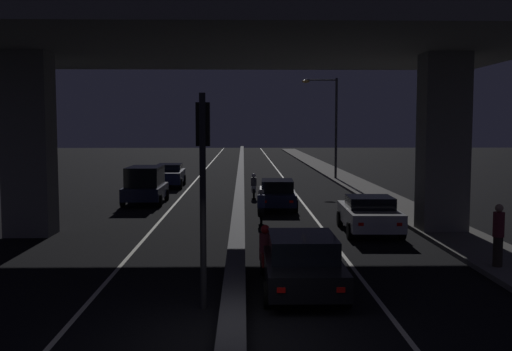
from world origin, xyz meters
The scene contains 17 objects.
ground_plane centered at (0.00, 0.00, 0.00)m, with size 200.00×200.00×0.00m, color black.
lane_line_left_inner centered at (-3.34, 35.00, 0.00)m, with size 0.12×126.00×0.00m, color beige.
lane_line_right_inner centered at (3.34, 35.00, 0.00)m, with size 0.12×126.00×0.00m, color beige.
median_divider centered at (0.00, 35.00, 0.19)m, with size 0.53×126.00×0.38m, color #4C4C51.
sidewalk_right centered at (7.85, 28.00, 0.08)m, with size 2.28×126.00×0.15m, color slate.
elevated_overpass centered at (0.00, 11.23, 7.20)m, with size 22.21×13.36×9.06m.
traffic_light_left_of_median centered at (-0.66, 2.18, 3.24)m, with size 0.30×0.49×4.74m.
street_lamp centered at (6.71, 33.51, 4.53)m, with size 2.66×0.32×7.56m.
car_black_lead centered at (1.64, 3.54, 0.72)m, with size 1.96×4.49×1.40m.
car_white_second centered at (4.97, 11.44, 0.72)m, with size 2.15×4.37×1.39m.
car_dark_blue_third centered at (1.87, 18.14, 0.74)m, with size 2.01×4.66×1.42m.
car_dark_blue_lead_oncoming centered at (-4.87, 20.07, 1.01)m, with size 2.05×4.01×1.94m.
car_dark_blue_second_oncoming centered at (-4.69, 28.72, 0.80)m, with size 2.01×4.64×1.52m.
motorcycle_red_filtering_near centered at (0.80, 4.92, 0.60)m, with size 0.34×1.95×1.40m.
motorcycle_black_filtering_mid centered at (0.95, 13.60, 0.61)m, with size 0.33×1.82×1.43m.
motorcycle_white_filtering_far centered at (0.80, 22.45, 0.59)m, with size 0.32×1.97×1.39m.
pedestrian_on_sidewalk centered at (7.24, 5.28, 1.04)m, with size 0.31×0.31×1.74m.
Camera 1 is at (0.22, -10.86, 4.03)m, focal length 42.00 mm.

